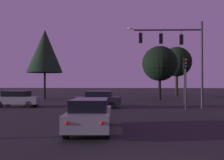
# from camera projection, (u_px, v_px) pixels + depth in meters

# --- Properties ---
(ground_plane) EXTENTS (168.00, 168.00, 0.00)m
(ground_plane) POSITION_uv_depth(u_px,v_px,m) (126.00, 101.00, 29.52)
(ground_plane) COLOR black
(ground_plane) RESTS_ON ground
(traffic_signal_mast_arm) EXTENTS (6.77, 0.48, 7.80)m
(traffic_signal_mast_arm) POSITION_uv_depth(u_px,v_px,m) (179.00, 48.00, 21.14)
(traffic_signal_mast_arm) COLOR #232326
(traffic_signal_mast_arm) RESTS_ON ground
(traffic_light_corner_left) EXTENTS (0.31, 0.36, 4.41)m
(traffic_light_corner_left) POSITION_uv_depth(u_px,v_px,m) (184.00, 75.00, 26.58)
(traffic_light_corner_left) COLOR #232326
(traffic_light_corner_left) RESTS_ON ground
(traffic_light_corner_right) EXTENTS (0.33, 0.37, 4.37)m
(traffic_light_corner_right) POSITION_uv_depth(u_px,v_px,m) (186.00, 73.00, 19.72)
(traffic_light_corner_right) COLOR #232326
(traffic_light_corner_right) RESTS_ON ground
(car_nearside_lane) EXTENTS (2.00, 4.55, 1.52)m
(car_nearside_lane) POSITION_uv_depth(u_px,v_px,m) (90.00, 114.00, 10.83)
(car_nearside_lane) COLOR gray
(car_nearside_lane) RESTS_ON ground
(car_crossing_left) EXTENTS (4.36, 2.08, 1.52)m
(car_crossing_left) POSITION_uv_depth(u_px,v_px,m) (98.00, 99.00, 21.37)
(car_crossing_left) COLOR black
(car_crossing_left) RESTS_ON ground
(car_crossing_right) EXTENTS (4.30, 1.82, 1.52)m
(car_crossing_right) POSITION_uv_depth(u_px,v_px,m) (18.00, 99.00, 22.09)
(car_crossing_right) COLOR gray
(car_crossing_right) RESTS_ON ground
(tree_behind_sign) EXTENTS (5.24, 5.24, 8.66)m
(tree_behind_sign) POSITION_uv_depth(u_px,v_px,m) (177.00, 62.00, 41.50)
(tree_behind_sign) COLOR black
(tree_behind_sign) RESTS_ON ground
(tree_left_far) EXTENTS (5.08, 5.08, 9.97)m
(tree_left_far) POSITION_uv_depth(u_px,v_px,m) (45.00, 51.00, 33.80)
(tree_left_far) COLOR black
(tree_left_far) RESTS_ON ground
(tree_center_horizon) EXTENTS (4.74, 4.74, 7.29)m
(tree_center_horizon) POSITION_uv_depth(u_px,v_px,m) (160.00, 64.00, 31.87)
(tree_center_horizon) COLOR black
(tree_center_horizon) RESTS_ON ground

